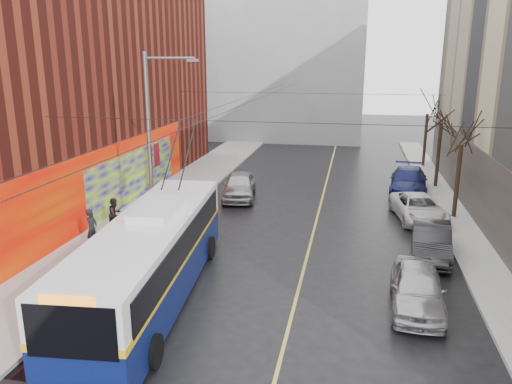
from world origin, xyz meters
TOP-DOWN VIEW (x-y plane):
  - ground at (0.00, 0.00)m, footprint 140.00×140.00m
  - sidewalk_left at (-8.00, 12.00)m, footprint 4.00×60.00m
  - sidewalk_right at (9.00, 12.00)m, footprint 2.00×60.00m
  - lane_line at (1.50, 14.00)m, footprint 0.12×50.00m
  - building_left at (-15.99, 13.99)m, footprint 12.11×36.00m
  - building_far at (-6.00, 44.99)m, footprint 20.50×12.10m
  - streetlight_pole at (-6.14, 10.00)m, footprint 2.65×0.60m
  - catenary_wires at (-2.54, 14.77)m, footprint 18.00×60.00m
  - tree_near at (9.00, 16.00)m, footprint 3.20×3.20m
  - tree_mid at (9.00, 23.00)m, footprint 3.20×3.20m
  - tree_far at (9.00, 30.00)m, footprint 3.20×3.20m
  - puddle at (-5.44, -0.28)m, footprint 2.49×2.83m
  - pigeons_flying at (-2.13, 10.10)m, footprint 3.48×0.64m
  - trolleybus at (-3.72, 3.62)m, footprint 3.77×12.75m
  - parked_car_a at (5.80, 4.86)m, footprint 2.05×4.62m
  - parked_car_b at (6.95, 9.95)m, footprint 2.07×4.78m
  - parked_car_c at (7.00, 15.31)m, footprint 3.13×5.39m
  - parked_car_d at (7.00, 21.22)m, footprint 2.91×5.94m
  - following_car at (-3.73, 17.86)m, footprint 2.63×5.12m
  - pedestrian_a at (-8.34, 7.66)m, footprint 0.46×0.69m
  - pedestrian_b at (-8.45, 10.17)m, footprint 0.78×0.92m
  - pedestrian_c at (-6.54, 11.90)m, footprint 1.38×1.30m

SIDE VIEW (x-z plane):
  - ground at x=0.00m, z-range 0.00..0.00m
  - lane_line at x=1.50m, z-range 0.00..0.01m
  - puddle at x=-5.44m, z-range 0.00..0.01m
  - sidewalk_left at x=-8.00m, z-range 0.00..0.15m
  - sidewalk_right at x=9.00m, z-range 0.00..0.15m
  - parked_car_c at x=7.00m, z-range 0.00..1.41m
  - parked_car_b at x=6.95m, z-range 0.00..1.53m
  - parked_car_a at x=5.80m, z-range 0.00..1.55m
  - parked_car_d at x=7.00m, z-range 0.00..1.66m
  - following_car at x=-3.73m, z-range 0.00..1.67m
  - pedestrian_b at x=-8.45m, z-range 0.15..1.85m
  - pedestrian_a at x=-8.34m, z-range 0.15..2.02m
  - pedestrian_c at x=-6.54m, z-range 0.15..2.03m
  - trolleybus at x=-3.72m, z-range -1.33..4.64m
  - streetlight_pole at x=-6.14m, z-range 0.35..9.35m
  - tree_near at x=9.00m, z-range 1.78..8.18m
  - tree_far at x=9.00m, z-range 1.86..8.43m
  - tree_mid at x=9.00m, z-range 1.91..8.59m
  - catenary_wires at x=-2.54m, z-range 6.13..6.36m
  - building_left at x=-15.99m, z-range -0.01..13.99m
  - pigeons_flying at x=-2.13m, z-range 6.01..8.44m
  - building_far at x=-6.00m, z-range 0.02..18.02m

